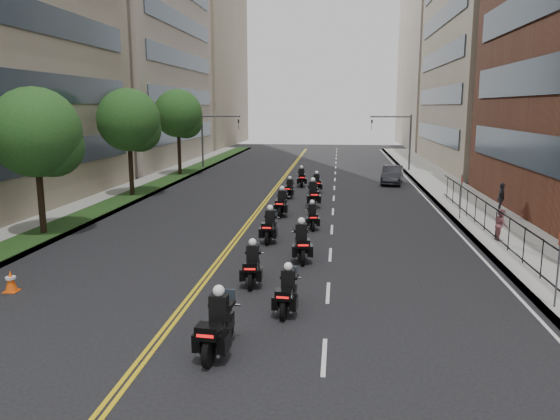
{
  "coord_description": "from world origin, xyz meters",
  "views": [
    {
      "loc": [
        3.47,
        -13.3,
        6.43
      ],
      "look_at": [
        0.62,
        13.29,
        1.33
      ],
      "focal_mm": 35.0,
      "sensor_mm": 36.0,
      "label": 1
    }
  ],
  "objects_px": {
    "motorcycle_0": "(218,327)",
    "motorcycle_7": "(313,195)",
    "motorcycle_6": "(282,204)",
    "pedestrian_b": "(501,225)",
    "motorcycle_1": "(287,293)",
    "motorcycle_3": "(301,244)",
    "motorcycle_8": "(289,189)",
    "pedestrian_c": "(501,198)",
    "motorcycle_5": "(312,217)",
    "motorcycle_9": "(317,184)",
    "parked_sedan": "(392,175)",
    "motorcycle_10": "(301,178)",
    "traffic_cone": "(11,281)",
    "motorcycle_4": "(270,227)",
    "motorcycle_2": "(252,266)"
  },
  "relations": [
    {
      "from": "motorcycle_5",
      "to": "pedestrian_b",
      "type": "height_order",
      "value": "pedestrian_b"
    },
    {
      "from": "motorcycle_0",
      "to": "motorcycle_10",
      "type": "xyz_separation_m",
      "value": [
        0.12,
        30.6,
        -0.05
      ]
    },
    {
      "from": "motorcycle_2",
      "to": "pedestrian_c",
      "type": "distance_m",
      "value": 19.21
    },
    {
      "from": "motorcycle_8",
      "to": "pedestrian_c",
      "type": "relative_size",
      "value": 1.18
    },
    {
      "from": "motorcycle_0",
      "to": "motorcycle_5",
      "type": "bearing_deg",
      "value": 88.39
    },
    {
      "from": "motorcycle_1",
      "to": "motorcycle_9",
      "type": "height_order",
      "value": "motorcycle_1"
    },
    {
      "from": "motorcycle_2",
      "to": "motorcycle_6",
      "type": "bearing_deg",
      "value": 87.75
    },
    {
      "from": "motorcycle_6",
      "to": "motorcycle_10",
      "type": "height_order",
      "value": "motorcycle_6"
    },
    {
      "from": "motorcycle_7",
      "to": "pedestrian_b",
      "type": "distance_m",
      "value": 12.75
    },
    {
      "from": "motorcycle_5",
      "to": "parked_sedan",
      "type": "bearing_deg",
      "value": 65.04
    },
    {
      "from": "motorcycle_4",
      "to": "motorcycle_7",
      "type": "distance_m",
      "value": 9.65
    },
    {
      "from": "motorcycle_7",
      "to": "parked_sedan",
      "type": "relative_size",
      "value": 0.56
    },
    {
      "from": "motorcycle_1",
      "to": "traffic_cone",
      "type": "bearing_deg",
      "value": 179.22
    },
    {
      "from": "motorcycle_5",
      "to": "motorcycle_6",
      "type": "relative_size",
      "value": 0.87
    },
    {
      "from": "motorcycle_0",
      "to": "motorcycle_7",
      "type": "height_order",
      "value": "motorcycle_7"
    },
    {
      "from": "motorcycle_4",
      "to": "parked_sedan",
      "type": "height_order",
      "value": "motorcycle_4"
    },
    {
      "from": "motorcycle_5",
      "to": "motorcycle_7",
      "type": "bearing_deg",
      "value": 85.59
    },
    {
      "from": "motorcycle_7",
      "to": "motorcycle_1",
      "type": "bearing_deg",
      "value": -97.42
    },
    {
      "from": "pedestrian_c",
      "to": "motorcycle_9",
      "type": "bearing_deg",
      "value": 75.95
    },
    {
      "from": "motorcycle_10",
      "to": "motorcycle_1",
      "type": "bearing_deg",
      "value": -94.03
    },
    {
      "from": "motorcycle_0",
      "to": "traffic_cone",
      "type": "bearing_deg",
      "value": 159.19
    },
    {
      "from": "motorcycle_8",
      "to": "traffic_cone",
      "type": "relative_size",
      "value": 2.71
    },
    {
      "from": "motorcycle_7",
      "to": "motorcycle_0",
      "type": "bearing_deg",
      "value": -101.53
    },
    {
      "from": "motorcycle_3",
      "to": "motorcycle_6",
      "type": "relative_size",
      "value": 1.02
    },
    {
      "from": "motorcycle_1",
      "to": "motorcycle_9",
      "type": "xyz_separation_m",
      "value": [
        -0.08,
        24.73,
        -0.0
      ]
    },
    {
      "from": "motorcycle_6",
      "to": "pedestrian_b",
      "type": "height_order",
      "value": "motorcycle_6"
    },
    {
      "from": "motorcycle_4",
      "to": "motorcycle_8",
      "type": "xyz_separation_m",
      "value": [
        -0.18,
        12.68,
        -0.08
      ]
    },
    {
      "from": "motorcycle_8",
      "to": "motorcycle_4",
      "type": "bearing_deg",
      "value": -85.11
    },
    {
      "from": "motorcycle_5",
      "to": "pedestrian_b",
      "type": "relative_size",
      "value": 1.39
    },
    {
      "from": "motorcycle_1",
      "to": "parked_sedan",
      "type": "bearing_deg",
      "value": 82.96
    },
    {
      "from": "motorcycle_8",
      "to": "pedestrian_c",
      "type": "height_order",
      "value": "pedestrian_c"
    },
    {
      "from": "motorcycle_1",
      "to": "motorcycle_7",
      "type": "relative_size",
      "value": 0.85
    },
    {
      "from": "motorcycle_2",
      "to": "motorcycle_4",
      "type": "bearing_deg",
      "value": 88.16
    },
    {
      "from": "motorcycle_3",
      "to": "pedestrian_b",
      "type": "distance_m",
      "value": 10.01
    },
    {
      "from": "motorcycle_7",
      "to": "motorcycle_10",
      "type": "xyz_separation_m",
      "value": [
        -1.36,
        8.9,
        -0.07
      ]
    },
    {
      "from": "motorcycle_0",
      "to": "pedestrian_b",
      "type": "bearing_deg",
      "value": 55.24
    },
    {
      "from": "motorcycle_7",
      "to": "motorcycle_10",
      "type": "distance_m",
      "value": 9.0
    },
    {
      "from": "motorcycle_1",
      "to": "motorcycle_3",
      "type": "distance_m",
      "value": 5.98
    },
    {
      "from": "motorcycle_5",
      "to": "motorcycle_9",
      "type": "height_order",
      "value": "motorcycle_9"
    },
    {
      "from": "motorcycle_2",
      "to": "motorcycle_10",
      "type": "relative_size",
      "value": 0.99
    },
    {
      "from": "motorcycle_0",
      "to": "parked_sedan",
      "type": "distance_m",
      "value": 33.83
    },
    {
      "from": "motorcycle_5",
      "to": "motorcycle_10",
      "type": "xyz_separation_m",
      "value": [
        -1.62,
        15.42,
        0.06
      ]
    },
    {
      "from": "pedestrian_b",
      "to": "motorcycle_8",
      "type": "bearing_deg",
      "value": 44.74
    },
    {
      "from": "motorcycle_2",
      "to": "motorcycle_7",
      "type": "relative_size",
      "value": 0.89
    },
    {
      "from": "traffic_cone",
      "to": "pedestrian_c",
      "type": "bearing_deg",
      "value": 37.38
    },
    {
      "from": "motorcycle_0",
      "to": "motorcycle_6",
      "type": "xyz_separation_m",
      "value": [
        -0.23,
        18.49,
        -0.02
      ]
    },
    {
      "from": "motorcycle_0",
      "to": "motorcycle_7",
      "type": "bearing_deg",
      "value": 91.04
    },
    {
      "from": "motorcycle_6",
      "to": "parked_sedan",
      "type": "xyz_separation_m",
      "value": [
        7.82,
        14.48,
        0.05
      ]
    },
    {
      "from": "motorcycle_4",
      "to": "motorcycle_8",
      "type": "distance_m",
      "value": 12.68
    },
    {
      "from": "motorcycle_0",
      "to": "pedestrian_c",
      "type": "relative_size",
      "value": 1.39
    }
  ]
}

